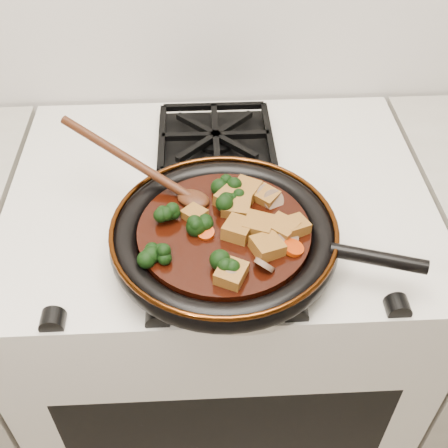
{
  "coord_description": "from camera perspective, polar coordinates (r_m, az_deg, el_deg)",
  "views": [
    {
      "loc": [
        -0.03,
        0.92,
        1.56
      ],
      "look_at": [
        0.0,
        1.53,
        0.97
      ],
      "focal_mm": 45.0,
      "sensor_mm": 36.0,
      "label": 1
    }
  ],
  "objects": [
    {
      "name": "broccoli_floret_3",
      "position": [
        0.92,
        0.17,
        3.64
      ],
      "size": [
        0.08,
        0.08,
        0.07
      ],
      "primitive_type": null,
      "rotation": [
        -0.11,
        -0.23,
        2.91
      ],
      "color": "black",
      "rests_on": "braising_sauce"
    },
    {
      "name": "tofu_cube_4",
      "position": [
        0.91,
        1.12,
        3.16
      ],
      "size": [
        0.04,
        0.04,
        0.02
      ],
      "primitive_type": "cube",
      "rotation": [
        -0.08,
        0.07,
        0.45
      ],
      "color": "brown",
      "rests_on": "braising_sauce"
    },
    {
      "name": "mushroom_slice_1",
      "position": [
        0.84,
        6.48,
        -1.3
      ],
      "size": [
        0.05,
        0.05,
        0.02
      ],
      "primitive_type": "cylinder",
      "rotation": [
        0.47,
        0.0,
        0.94
      ],
      "color": "brown",
      "rests_on": "braising_sauce"
    },
    {
      "name": "broccoli_floret_5",
      "position": [
        0.79,
        0.18,
        -4.33
      ],
      "size": [
        0.07,
        0.07,
        0.06
      ],
      "primitive_type": null,
      "rotation": [
        0.06,
        -0.12,
        0.06
      ],
      "color": "black",
      "rests_on": "braising_sauce"
    },
    {
      "name": "mushroom_slice_3",
      "position": [
        0.91,
        4.34,
        2.9
      ],
      "size": [
        0.05,
        0.05,
        0.03
      ],
      "primitive_type": "cylinder",
      "rotation": [
        0.6,
        0.0,
        0.83
      ],
      "color": "brown",
      "rests_on": "braising_sauce"
    },
    {
      "name": "broccoli_floret_0",
      "position": [
        0.82,
        -7.0,
        -2.95
      ],
      "size": [
        0.08,
        0.08,
        0.05
      ],
      "primitive_type": null,
      "rotation": [
        -0.0,
        -0.07,
        2.55
      ],
      "color": "black",
      "rests_on": "braising_sauce"
    },
    {
      "name": "tofu_cube_8",
      "position": [
        0.87,
        -2.98,
        0.92
      ],
      "size": [
        0.05,
        0.05,
        0.02
      ],
      "primitive_type": "cube",
      "rotation": [
        0.01,
        0.09,
        2.36
      ],
      "color": "brown",
      "rests_on": "braising_sauce"
    },
    {
      "name": "stove",
      "position": [
        1.35,
        -0.41,
        -11.17
      ],
      "size": [
        0.76,
        0.6,
        0.9
      ],
      "primitive_type": "cube",
      "color": "silver",
      "rests_on": "ground"
    },
    {
      "name": "carrot_coin_0",
      "position": [
        0.86,
        6.6,
        -0.54
      ],
      "size": [
        0.03,
        0.03,
        0.02
      ],
      "primitive_type": "cylinder",
      "rotation": [
        0.31,
        -0.14,
        0.0
      ],
      "color": "#B12E04",
      "rests_on": "braising_sauce"
    },
    {
      "name": "carrot_coin_2",
      "position": [
        0.83,
        7.04,
        -2.43
      ],
      "size": [
        0.03,
        0.03,
        0.02
      ],
      "primitive_type": "cylinder",
      "rotation": [
        0.04,
        0.26,
        0.0
      ],
      "color": "#B12E04",
      "rests_on": "braising_sauce"
    },
    {
      "name": "tofu_cube_3",
      "position": [
        0.82,
        4.41,
        -2.34
      ],
      "size": [
        0.06,
        0.06,
        0.03
      ],
      "primitive_type": "cube",
      "rotation": [
        0.09,
        0.05,
        1.97
      ],
      "color": "brown",
      "rests_on": "braising_sauce"
    },
    {
      "name": "tofu_cube_7",
      "position": [
        0.89,
        1.29,
        1.86
      ],
      "size": [
        0.05,
        0.06,
        0.03
      ],
      "primitive_type": "cube",
      "rotation": [
        -0.1,
        -0.03,
        2.93
      ],
      "color": "brown",
      "rests_on": "braising_sauce"
    },
    {
      "name": "tofu_cube_10",
      "position": [
        0.91,
        4.31,
        2.79
      ],
      "size": [
        0.05,
        0.05,
        0.02
      ],
      "primitive_type": "cube",
      "rotation": [
        -0.07,
        -0.06,
        2.43
      ],
      "color": "brown",
      "rests_on": "braising_sauce"
    },
    {
      "name": "tofu_cube_1",
      "position": [
        0.9,
        0.78,
        2.47
      ],
      "size": [
        0.06,
        0.06,
        0.03
      ],
      "primitive_type": "cube",
      "rotation": [
        0.12,
        0.0,
        0.89
      ],
      "color": "brown",
      "rests_on": "braising_sauce"
    },
    {
      "name": "tofu_cube_0",
      "position": [
        0.85,
        1.44,
        -0.57
      ],
      "size": [
        0.06,
        0.06,
        0.03
      ],
      "primitive_type": "cube",
      "rotation": [
        0.01,
        0.09,
        1.13
      ],
      "color": "brown",
      "rests_on": "braising_sauce"
    },
    {
      "name": "broccoli_floret_4",
      "position": [
        0.89,
        0.77,
        2.13
      ],
      "size": [
        0.06,
        0.06,
        0.06
      ],
      "primitive_type": null,
      "rotation": [
        -0.04,
        0.1,
        1.55
      ],
      "color": "black",
      "rests_on": "braising_sauce"
    },
    {
      "name": "broccoli_floret_1",
      "position": [
        0.86,
        -2.14,
        0.02
      ],
      "size": [
        0.09,
        0.09,
        0.07
      ],
      "primitive_type": null,
      "rotation": [
        -0.13,
        0.23,
        0.87
      ],
      "color": "black",
      "rests_on": "braising_sauce"
    },
    {
      "name": "skillet",
      "position": [
        0.87,
        0.13,
        -1.25
      ],
      "size": [
        0.47,
        0.35,
        0.05
      ],
      "rotation": [
        0.0,
        0.0,
        -0.31
      ],
      "color": "black",
      "rests_on": "burner_grate_front"
    },
    {
      "name": "braising_sauce",
      "position": [
        0.87,
        -0.0,
        -0.99
      ],
      "size": [
        0.27,
        0.27,
        0.02
      ],
      "primitive_type": "cylinder",
      "color": "black",
      "rests_on": "skillet"
    },
    {
      "name": "tofu_cube_11",
      "position": [
        0.86,
        7.24,
        -0.25
      ],
      "size": [
        0.05,
        0.05,
        0.03
      ],
      "primitive_type": "cube",
      "rotation": [
        -0.06,
        0.08,
        0.42
      ],
      "color": "brown",
      "rests_on": "braising_sauce"
    },
    {
      "name": "burner_grate_back",
      "position": [
        1.12,
        -0.85,
        8.63
      ],
      "size": [
        0.23,
        0.23,
        0.03
      ],
      "primitive_type": null,
      "color": "black",
      "rests_on": "stove"
    },
    {
      "name": "tofu_cube_5",
      "position": [
        0.79,
        0.74,
        -5.1
      ],
      "size": [
        0.05,
        0.06,
        0.03
      ],
      "primitive_type": "cube",
      "rotation": [
        0.04,
        -0.01,
        1.12
      ],
      "color": "brown",
      "rests_on": "braising_sauce"
    },
    {
      "name": "mushroom_slice_2",
      "position": [
        0.8,
        4.12,
        -4.16
      ],
      "size": [
        0.04,
        0.04,
        0.03
      ],
      "primitive_type": "cylinder",
      "rotation": [
        0.94,
        0.0,
        2.38
      ],
      "color": "brown",
      "rests_on": "braising_sauce"
    },
    {
      "name": "broccoli_floret_2",
      "position": [
        0.87,
        -5.47,
        1.18
      ],
      "size": [
        0.06,
        0.06,
        0.06
      ],
      "primitive_type": null,
      "rotation": [
        0.03,
        -0.12,
        0.15
      ],
      "color": "black",
      "rests_on": "braising_sauce"
    },
    {
      "name": "mushroom_slice_4",
      "position": [
        0.9,
        5.0,
        2.42
      ],
      "size": [
        0.04,
        0.04,
        0.03
      ],
      "primitive_type": "cylinder",
      "rotation": [
        0.78,
        0.0,
        0.46
      ],
      "color": "brown",
      "rests_on": "braising_sauce"
    },
    {
      "name": "tofu_cube_9",
      "position": [
        0.85,
        5.95,
        -0.46
      ],
      "size": [
        0.06,
        0.06,
        0.02
      ],
      "primitive_type": "cube",
      "rotation": [
        -0.01,
        -0.01,
        2.45
      ],
      "color": "brown",
      "rests_on": "braising_sauce"
    },
    {
      "name": "tofu_cube_2",
      "position": [
        0.92,
        2.26,
        3.43
      ],
      "size": [
        0.06,
        0.06,
        0.03
      ],
      "primitive_type": "cube",
      "rotation": [
        -0.06,
        0.04,
        2.58
      ],
      "color": "brown",
      "rests_on": "braising_sauce"
    },
    {
      "name": "mushroom_slice_0",
      "position": [
        0.79,
        0.72,
        -5.16
      ],
      "size": [
        0.04,
        0.03,
        0.03
      ],
      "primitive_type": "cylinder",
      "rotation": [
        0.92,
        0.0,
        2.92
      ],
      "color": "brown",
      "rests_on": "braising_sauce"
    },
    {
      "name": "carrot_coin_3",
      "position": [
        0.85,
        -1.85,
        -0.92
      ],
      "size": [
        0.03,
        0.03,
        0.01
      ],
      "primitive_type": "cylinder",
      "rotation": [
        0.18,
        -0.07,
        0.0
      ],
      "color": "#B12E04",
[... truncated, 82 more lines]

